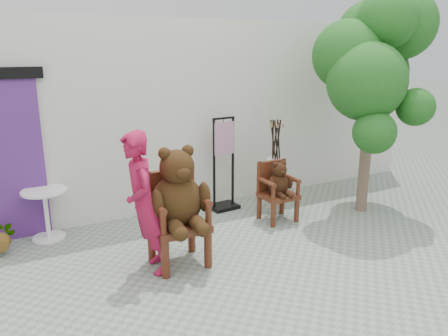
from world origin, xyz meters
name	(u,v)px	position (x,y,z in m)	size (l,w,h in m)	color
ground_plane	(295,271)	(0.00, 0.00, 0.00)	(60.00, 60.00, 0.00)	gray
back_wall	(188,113)	(0.00, 3.10, 1.50)	(9.00, 1.00, 3.00)	silver
chair_big	(178,200)	(-1.14, 0.82, 0.82)	(0.73, 0.77, 1.47)	#411B0E
chair_small	(278,185)	(0.73, 1.45, 0.55)	(0.51, 0.50, 0.93)	#411B0E
person	(146,204)	(-1.54, 0.81, 0.84)	(0.62, 0.40, 1.69)	#9D133A
cafe_table	(46,208)	(-2.47, 2.35, 0.44)	(0.60, 0.60, 0.70)	white
display_stand	(224,174)	(0.24, 2.26, 0.58)	(0.48, 0.39, 1.51)	black
stool_bucket	(275,169)	(1.05, 1.98, 0.64)	(0.32, 0.32, 1.45)	white
tree	(373,58)	(2.27, 1.23, 2.42)	(2.04, 1.95, 3.44)	brown
potted_plant	(1,238)	(-3.05, 2.16, 0.20)	(0.37, 0.32, 0.41)	#113F13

